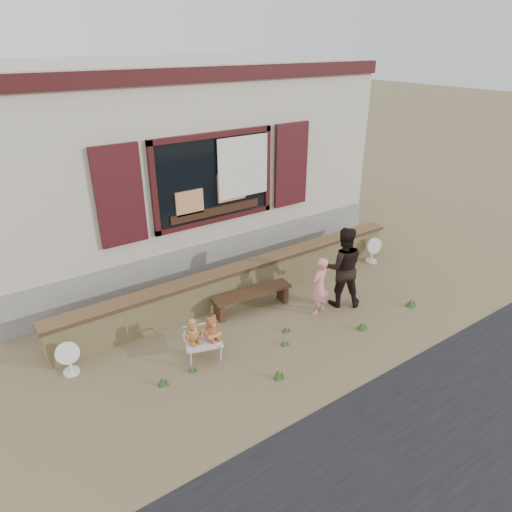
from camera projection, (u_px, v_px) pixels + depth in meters
ground at (276, 321)px, 7.86m from camera, size 80.00×80.00×0.00m
shopfront at (159, 155)px, 10.33m from camera, size 8.04×5.13×4.00m
brick_wall at (244, 280)px, 8.46m from camera, size 7.10×0.36×0.67m
bench at (252, 296)px, 8.07m from camera, size 1.49×0.46×0.38m
folding_chair at (203, 341)px, 6.83m from camera, size 0.65×0.61×0.33m
teddy_bear_left at (193, 331)px, 6.70m from camera, size 0.33×0.30×0.37m
teddy_bear_right at (211, 327)px, 6.77m from camera, size 0.35×0.33×0.40m
child at (319, 286)px, 7.86m from camera, size 0.45×0.35×1.07m
adult at (343, 267)px, 8.05m from camera, size 0.92×0.88×1.50m
fan_left at (69, 358)px, 6.52m from camera, size 0.35×0.23×0.54m
fan_right at (372, 250)px, 9.80m from camera, size 0.37×0.24×0.57m
grass_tufts at (319, 337)px, 7.32m from camera, size 4.73×0.97×0.16m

